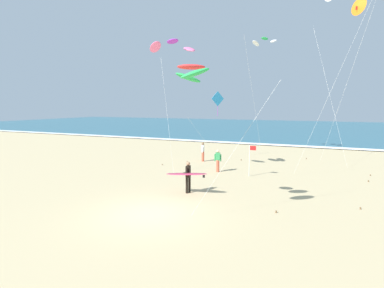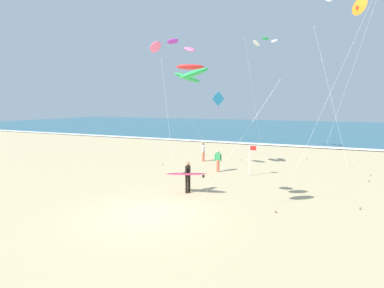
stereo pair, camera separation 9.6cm
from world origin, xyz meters
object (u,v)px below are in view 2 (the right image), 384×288
Objects in this scene: surfer_lead at (187,175)px; bystander_green_top at (218,161)px; kite_arc_violet_extra at (173,46)px; lifeguard_flag at (250,158)px; kite_arc_emerald_distant at (265,41)px; kite_delta_amber_high at (359,7)px; bystander_white_top at (203,152)px; kite_diamond_cobalt_outer at (218,100)px; kite_arc_scarlet_low at (191,73)px.

surfer_lead reaches higher than bystander_green_top.
lifeguard_flag is (4.88, 1.62, -7.23)m from kite_arc_violet_extra.
kite_arc_emerald_distant is at bearing 86.42° from surfer_lead.
kite_delta_amber_high is 7.64× the size of bystander_green_top.
kite_arc_violet_extra is at bearing -89.92° from bystander_white_top.
kite_diamond_cobalt_outer is at bearing -124.79° from kite_arc_emerald_distant.
kite_diamond_cobalt_outer is at bearing -179.45° from kite_delta_amber_high.
surfer_lead is 5.74m from lifeguard_flag.
kite_delta_amber_high is 5.78× the size of lifeguard_flag.
surfer_lead is 9.47m from bystander_white_top.
lifeguard_flag is at bearing -51.10° from kite_diamond_cobalt_outer.
kite_diamond_cobalt_outer reaches higher than surfer_lead.
kite_arc_violet_extra is at bearing -161.68° from lifeguard_flag.
kite_diamond_cobalt_outer is (-3.05, -4.38, -5.47)m from kite_arc_emerald_distant.
bystander_green_top is 4.15m from bystander_white_top.
kite_arc_emerald_distant is 6.87× the size of bystander_green_top.
kite_arc_violet_extra is at bearing 126.73° from surfer_lead.
kite_diamond_cobalt_outer is at bearing 105.34° from kite_arc_scarlet_low.
lifeguard_flag is at bearing -37.19° from bystander_white_top.
lifeguard_flag is (1.17, -9.61, -9.31)m from kite_arc_emerald_distant.
bystander_green_top is (-1.93, 8.80, -5.14)m from kite_arc_scarlet_low.
bystander_white_top is 0.76× the size of lifeguard_flag.
kite_arc_violet_extra is 5.59× the size of bystander_green_top.
kite_arc_scarlet_low is (1.63, -3.07, 4.91)m from surfer_lead.
lifeguard_flag is (2.10, 5.34, 0.22)m from surfer_lead.
bystander_green_top is 0.76× the size of lifeguard_flag.
lifeguard_flag is at bearing -138.66° from kite_delta_amber_high.
lifeguard_flag reaches higher than bystander_white_top.
lifeguard_flag is at bearing 18.32° from kite_arc_violet_extra.
kite_diamond_cobalt_outer is at bearing 110.57° from bystander_green_top.
kite_arc_violet_extra is at bearing -141.06° from bystander_green_top.
kite_diamond_cobalt_outer is (-10.26, -0.10, -6.36)m from kite_delta_amber_high.
lifeguard_flag is (0.47, 8.41, -4.69)m from kite_arc_scarlet_low.
kite_diamond_cobalt_outer is at bearing 84.42° from kite_arc_violet_extra.
bystander_white_top is (-4.42, 12.12, -5.14)m from kite_arc_scarlet_low.
bystander_white_top is at bearing 142.81° from lifeguard_flag.
kite_arc_violet_extra is 9.35m from bystander_white_top.
surfer_lead is at bearing -127.40° from kite_delta_amber_high.
bystander_white_top is (-2.49, 3.32, 0.00)m from bystander_green_top.
surfer_lead is 1.44× the size of bystander_white_top.
surfer_lead is 0.19× the size of kite_delta_amber_high.
kite_arc_violet_extra is (-3.71, -11.22, -2.08)m from kite_arc_emerald_distant.
bystander_green_top and bystander_white_top have the same top height.
bystander_green_top is at bearing -97.62° from kite_arc_emerald_distant.
kite_delta_amber_high is 2.06× the size of kite_diamond_cobalt_outer.
kite_arc_violet_extra is (-0.67, -6.84, 3.40)m from kite_diamond_cobalt_outer.
bystander_white_top is at bearing -171.63° from kite_delta_amber_high.
kite_diamond_cobalt_outer reaches higher than bystander_green_top.
kite_delta_amber_high reaches higher than lifeguard_flag.
kite_delta_amber_high reaches higher than bystander_white_top.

